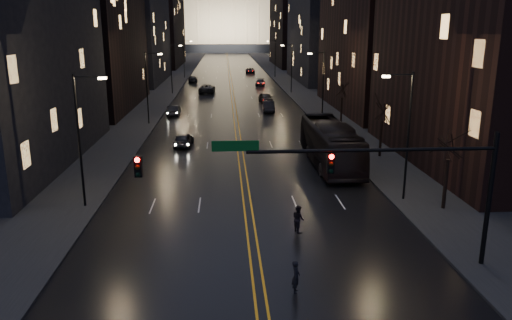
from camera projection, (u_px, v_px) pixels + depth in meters
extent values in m
plane|color=black|center=(257.00, 273.00, 24.81)|extent=(900.00, 900.00, 0.00)
cube|color=black|center=(229.00, 68.00, 150.20)|extent=(20.00, 320.00, 0.02)
cube|color=black|center=(182.00, 68.00, 149.32)|extent=(8.00, 320.00, 0.16)
cube|color=black|center=(275.00, 68.00, 151.04)|extent=(8.00, 320.00, 0.16)
cube|color=orange|center=(229.00, 68.00, 150.20)|extent=(0.62, 320.00, 0.01)
cube|color=black|center=(88.00, 12.00, 72.01)|extent=(12.00, 30.00, 28.00)
cube|color=black|center=(135.00, 36.00, 109.69)|extent=(12.00, 34.00, 20.00)
cube|color=black|center=(161.00, 27.00, 155.48)|extent=(12.00, 40.00, 24.00)
cube|color=black|center=(488.00, 25.00, 42.32)|extent=(12.00, 26.00, 24.00)
cube|color=black|center=(324.00, 22.00, 111.51)|extent=(12.00, 34.00, 26.00)
cube|color=black|center=(294.00, 30.00, 158.32)|extent=(12.00, 40.00, 22.00)
cube|color=black|center=(226.00, 47.00, 265.44)|extent=(90.00, 50.00, 4.00)
cube|color=#FFD693|center=(226.00, 20.00, 261.84)|extent=(80.00, 36.00, 24.00)
cylinder|color=black|center=(489.00, 201.00, 24.62)|extent=(0.24, 0.24, 7.00)
cylinder|color=black|center=(373.00, 150.00, 23.56)|extent=(12.00, 0.18, 0.18)
cube|color=black|center=(138.00, 166.00, 23.04)|extent=(0.35, 0.30, 1.00)
cube|color=black|center=(331.00, 163.00, 23.59)|extent=(0.35, 0.30, 1.00)
sphere|color=#FF0705|center=(137.00, 160.00, 22.77)|extent=(0.24, 0.24, 0.24)
sphere|color=#FF0705|center=(332.00, 157.00, 23.33)|extent=(0.24, 0.24, 0.24)
cube|color=#053F14|center=(235.00, 146.00, 23.08)|extent=(2.20, 0.06, 0.50)
cylinder|color=black|center=(408.00, 138.00, 33.98)|extent=(0.16, 0.16, 9.00)
cylinder|color=black|center=(400.00, 75.00, 32.82)|extent=(1.80, 0.10, 0.10)
cube|color=#ECC68D|center=(386.00, 76.00, 32.79)|extent=(0.50, 0.25, 0.15)
cylinder|color=black|center=(79.00, 143.00, 32.63)|extent=(0.16, 0.16, 9.00)
cylinder|color=black|center=(88.00, 77.00, 31.58)|extent=(1.80, 0.10, 0.10)
cube|color=#ECC68D|center=(102.00, 78.00, 31.66)|extent=(0.50, 0.25, 0.15)
cylinder|color=black|center=(323.00, 88.00, 62.92)|extent=(0.16, 0.16, 9.00)
cylinder|color=black|center=(317.00, 53.00, 61.76)|extent=(1.80, 0.10, 0.10)
cube|color=#ECC68D|center=(310.00, 54.00, 61.73)|extent=(0.50, 0.25, 0.15)
cylinder|color=black|center=(147.00, 89.00, 61.56)|extent=(0.16, 0.16, 9.00)
cylinder|color=black|center=(152.00, 53.00, 60.52)|extent=(1.80, 0.10, 0.10)
cube|color=#ECC68D|center=(160.00, 54.00, 60.60)|extent=(0.50, 0.25, 0.15)
cylinder|color=black|center=(292.00, 69.00, 91.85)|extent=(0.16, 0.16, 9.00)
cylinder|color=black|center=(287.00, 45.00, 90.69)|extent=(1.80, 0.10, 0.10)
cube|color=#ECC68D|center=(282.00, 45.00, 90.66)|extent=(0.50, 0.25, 0.15)
cylinder|color=black|center=(171.00, 69.00, 90.50)|extent=(0.16, 0.16, 9.00)
cylinder|color=black|center=(175.00, 45.00, 89.45)|extent=(1.80, 0.10, 0.10)
cube|color=#ECC68D|center=(180.00, 46.00, 89.53)|extent=(0.50, 0.25, 0.15)
cylinder|color=black|center=(275.00, 59.00, 120.79)|extent=(0.16, 0.16, 9.00)
cylinder|color=black|center=(272.00, 41.00, 119.63)|extent=(1.80, 0.10, 0.10)
cube|color=#ECC68D|center=(268.00, 41.00, 119.60)|extent=(0.50, 0.25, 0.15)
cylinder|color=black|center=(184.00, 59.00, 119.44)|extent=(0.16, 0.16, 9.00)
cylinder|color=black|center=(187.00, 41.00, 118.39)|extent=(1.80, 0.10, 0.10)
cube|color=#ECC68D|center=(191.00, 41.00, 118.47)|extent=(0.50, 0.25, 0.15)
cylinder|color=black|center=(445.00, 185.00, 32.88)|extent=(0.24, 0.24, 3.50)
cylinder|color=black|center=(381.00, 139.00, 46.38)|extent=(0.24, 0.24, 3.50)
cylinder|color=black|center=(341.00, 112.00, 61.82)|extent=(0.24, 0.24, 3.50)
imported|color=black|center=(330.00, 144.00, 43.86)|extent=(3.23, 13.62, 3.79)
imported|color=black|center=(183.00, 140.00, 51.00)|extent=(2.01, 4.39, 1.46)
imported|color=black|center=(174.00, 110.00, 69.02)|extent=(1.58, 4.44, 1.46)
imported|color=black|center=(207.00, 89.00, 93.06)|extent=(3.09, 6.06, 1.64)
imported|color=black|center=(193.00, 79.00, 111.40)|extent=(2.28, 5.09, 1.45)
imported|color=black|center=(269.00, 107.00, 72.10)|extent=(1.82, 4.72, 1.53)
imported|color=black|center=(266.00, 98.00, 80.70)|extent=(2.36, 4.96, 1.64)
imported|color=black|center=(260.00, 83.00, 104.43)|extent=(2.45, 4.91, 1.37)
imported|color=black|center=(250.00, 71.00, 133.41)|extent=(2.47, 5.18, 1.43)
imported|color=black|center=(296.00, 277.00, 22.79)|extent=(0.48, 0.63, 1.56)
imported|color=black|center=(298.00, 219.00, 29.60)|extent=(0.69, 0.91, 1.66)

